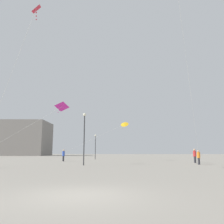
% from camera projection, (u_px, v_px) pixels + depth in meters
% --- Properties ---
extents(ground_plane, '(300.00, 300.00, 0.00)m').
position_uv_depth(ground_plane, '(79.00, 196.00, 7.57)').
color(ground_plane, '#9E9689').
extents(person_in_blue, '(0.39, 0.39, 1.79)m').
position_uv_depth(person_in_blue, '(63.00, 155.00, 35.33)').
color(person_in_blue, '#2D2D33').
rests_on(person_in_blue, ground_plane).
extents(person_in_red, '(0.40, 0.40, 1.84)m').
position_uv_depth(person_in_red, '(195.00, 155.00, 30.16)').
color(person_in_red, '#2D2D33').
rests_on(person_in_red, ground_plane).
extents(person_in_orange, '(0.36, 0.36, 1.64)m').
position_uv_depth(person_in_orange, '(199.00, 157.00, 26.22)').
color(person_in_orange, '#2D2D33').
rests_on(person_in_orange, ground_plane).
extents(kite_crimson_delta, '(6.39, 4.56, 11.44)m').
position_uv_depth(kite_crimson_delta, '(34.00, 15.00, 18.09)').
color(kite_crimson_delta, red).
extents(kite_emerald_delta, '(4.33, 9.84, 13.92)m').
position_uv_depth(kite_emerald_delta, '(179.00, 1.00, 19.99)').
color(kite_emerald_delta, green).
extents(kite_amber_diamond, '(10.20, 2.82, 5.14)m').
position_uv_depth(kite_amber_diamond, '(124.00, 124.00, 37.81)').
color(kite_amber_diamond, yellow).
extents(kite_magenta_delta, '(6.30, 5.88, 5.60)m').
position_uv_depth(kite_magenta_delta, '(61.00, 107.00, 25.99)').
color(kite_magenta_delta, '#D12899').
extents(building_left_hall, '(17.56, 17.61, 13.27)m').
position_uv_depth(building_left_hall, '(27.00, 139.00, 91.51)').
color(building_left_hall, gray).
rests_on(building_left_hall, ground_plane).
extents(lamppost_east, '(0.36, 0.36, 5.71)m').
position_uv_depth(lamppost_east, '(84.00, 130.00, 25.32)').
color(lamppost_east, '#2D2D30').
rests_on(lamppost_east, ground_plane).
extents(lamppost_west, '(0.36, 0.36, 4.84)m').
position_uv_depth(lamppost_west, '(95.00, 143.00, 45.54)').
color(lamppost_west, '#2D2D30').
rests_on(lamppost_west, ground_plane).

